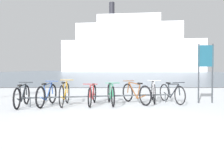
# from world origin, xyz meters

# --- Properties ---
(ground) EXTENTS (80.00, 132.00, 0.08)m
(ground) POSITION_xyz_m (0.00, 53.90, -0.04)
(ground) COLOR silver
(bike_rack) EXTENTS (5.06, 1.04, 0.31)m
(bike_rack) POSITION_xyz_m (-0.52, 3.09, 0.27)
(bike_rack) COLOR #4C5156
(bike_rack) RESTS_ON ground
(bicycle_0) EXTENTS (0.46, 1.65, 0.76)m
(bicycle_0) POSITION_xyz_m (-3.04, 2.63, 0.35)
(bicycle_0) COLOR black
(bicycle_0) RESTS_ON ground
(bicycle_1) EXTENTS (0.46, 1.69, 0.79)m
(bicycle_1) POSITION_xyz_m (-2.30, 2.83, 0.36)
(bicycle_1) COLOR black
(bicycle_1) RESTS_ON ground
(bicycle_2) EXTENTS (0.46, 1.68, 0.83)m
(bicycle_2) POSITION_xyz_m (-1.74, 2.92, 0.38)
(bicycle_2) COLOR black
(bicycle_2) RESTS_ON ground
(bicycle_3) EXTENTS (0.46, 1.72, 0.74)m
(bicycle_3) POSITION_xyz_m (-0.83, 3.01, 0.34)
(bicycle_3) COLOR black
(bicycle_3) RESTS_ON ground
(bicycle_4) EXTENTS (0.46, 1.72, 0.77)m
(bicycle_4) POSITION_xyz_m (-0.21, 3.08, 0.35)
(bicycle_4) COLOR black
(bicycle_4) RESTS_ON ground
(bicycle_5) EXTENTS (0.86, 1.56, 0.78)m
(bicycle_5) POSITION_xyz_m (0.66, 3.26, 0.35)
(bicycle_5) COLOR black
(bicycle_5) RESTS_ON ground
(bicycle_6) EXTENTS (0.46, 1.71, 0.82)m
(bicycle_6) POSITION_xyz_m (1.33, 3.60, 0.37)
(bicycle_6) COLOR black
(bicycle_6) RESTS_ON ground
(bicycle_7) EXTENTS (0.61, 1.59, 0.76)m
(bicycle_7) POSITION_xyz_m (1.95, 3.43, 0.35)
(bicycle_7) COLOR black
(bicycle_7) RESTS_ON ground
(info_sign) EXTENTS (0.55, 0.07, 2.09)m
(info_sign) POSITION_xyz_m (3.13, 3.36, 1.42)
(info_sign) COLOR #33383D
(info_sign) RESTS_ON ground
(ferry_ship) EXTENTS (56.85, 19.03, 28.45)m
(ferry_ship) POSITION_xyz_m (8.20, 89.23, 9.54)
(ferry_ship) COLOR white
(ferry_ship) RESTS_ON ground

